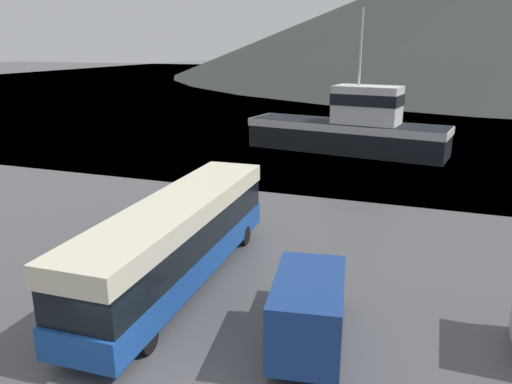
{
  "coord_description": "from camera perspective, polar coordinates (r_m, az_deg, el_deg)",
  "views": [
    {
      "loc": [
        7.32,
        -10.02,
        9.1
      ],
      "look_at": [
        -0.71,
        12.33,
        2.0
      ],
      "focal_mm": 35.0,
      "sensor_mm": 36.0,
      "label": 1
    }
  ],
  "objects": [
    {
      "name": "ground_plane",
      "position": [
        15.38,
        -14.02,
        -20.18
      ],
      "size": [
        400.0,
        400.0,
        0.0
      ],
      "primitive_type": "plane",
      "color": "#4C4C4F"
    },
    {
      "name": "storage_bin",
      "position": [
        24.26,
        -13.15,
        -4.09
      ],
      "size": [
        1.42,
        1.17,
        1.36
      ],
      "color": "#287F3D",
      "rests_on": "ground"
    },
    {
      "name": "fishing_boat",
      "position": [
        44.16,
        10.75,
        7.23
      ],
      "size": [
        17.61,
        6.81,
        11.91
      ],
      "rotation": [
        0.0,
        0.0,
        1.42
      ],
      "color": "black",
      "rests_on": "water_surface"
    },
    {
      "name": "tour_bus",
      "position": [
        19.54,
        -8.9,
        -5.15
      ],
      "size": [
        2.99,
        12.99,
        3.41
      ],
      "rotation": [
        0.0,
        0.0,
        0.03
      ],
      "color": "#194799",
      "rests_on": "ground"
    },
    {
      "name": "delivery_van",
      "position": [
        15.97,
        6.13,
        -12.76
      ],
      "size": [
        2.89,
        5.8,
        2.42
      ],
      "rotation": [
        0.0,
        0.0,
        0.16
      ],
      "color": "navy",
      "rests_on": "ground"
    },
    {
      "name": "water_surface",
      "position": [
        149.32,
        17.34,
        12.41
      ],
      "size": [
        240.0,
        240.0,
        0.0
      ],
      "primitive_type": "plane",
      "color": "#3D5160",
      "rests_on": "ground"
    }
  ]
}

